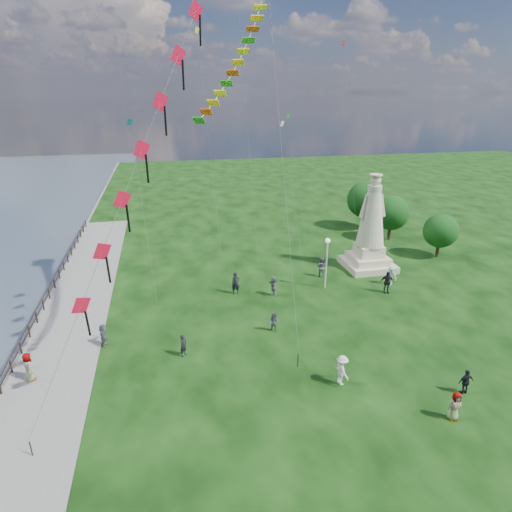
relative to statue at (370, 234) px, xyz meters
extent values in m
cube|color=slate|center=(-28.35, -6.77, -3.57)|extent=(0.30, 160.00, 0.60)
cube|color=slate|center=(-25.85, -8.77, -3.32)|extent=(5.00, 60.00, 0.10)
cylinder|color=black|center=(-28.15, -12.77, -2.87)|extent=(0.11, 0.11, 1.00)
cylinder|color=black|center=(-28.15, -10.77, -2.87)|extent=(0.11, 0.11, 1.00)
cylinder|color=black|center=(-28.15, -8.77, -2.87)|extent=(0.11, 0.11, 1.00)
cylinder|color=black|center=(-28.15, -6.77, -2.87)|extent=(0.11, 0.11, 1.00)
cylinder|color=black|center=(-28.15, -4.77, -2.87)|extent=(0.11, 0.11, 1.00)
cylinder|color=black|center=(-28.15, -2.77, -2.87)|extent=(0.11, 0.11, 1.00)
cylinder|color=black|center=(-28.15, -0.77, -2.87)|extent=(0.11, 0.11, 1.00)
cylinder|color=black|center=(-28.15, 1.23, -2.87)|extent=(0.11, 0.11, 1.00)
cylinder|color=black|center=(-28.15, 3.23, -2.87)|extent=(0.11, 0.11, 1.00)
cylinder|color=black|center=(-28.15, 5.23, -2.87)|extent=(0.11, 0.11, 1.00)
cylinder|color=black|center=(-28.15, 7.23, -2.87)|extent=(0.11, 0.11, 1.00)
cylinder|color=black|center=(-28.15, 9.23, -2.87)|extent=(0.11, 0.11, 1.00)
cylinder|color=black|center=(-28.15, 11.23, -2.87)|extent=(0.11, 0.11, 1.00)
cylinder|color=black|center=(-28.15, 13.23, -2.87)|extent=(0.11, 0.11, 1.00)
cylinder|color=black|center=(-28.15, 15.23, -2.87)|extent=(0.11, 0.11, 1.00)
cylinder|color=black|center=(-28.15, 17.23, -2.87)|extent=(0.11, 0.11, 1.00)
cylinder|color=black|center=(-28.15, 19.23, -2.87)|extent=(0.11, 0.11, 1.00)
cube|color=black|center=(-28.15, -6.77, -2.39)|extent=(0.06, 52.00, 0.06)
cube|color=black|center=(-28.15, -6.77, -2.82)|extent=(0.06, 52.00, 0.06)
cube|color=beige|center=(0.00, 0.00, -3.05)|extent=(4.40, 4.40, 0.63)
cube|color=beige|center=(0.00, 0.00, -2.43)|extent=(3.35, 3.35, 0.63)
cube|color=beige|center=(0.00, 0.00, -1.59)|extent=(2.31, 2.31, 1.04)
cylinder|color=beige|center=(0.00, 0.00, 4.35)|extent=(1.26, 1.26, 0.42)
sphere|color=beige|center=(0.00, 0.00, 4.99)|extent=(0.96, 0.96, 0.96)
cylinder|color=beige|center=(0.00, 0.00, 5.49)|extent=(1.15, 1.15, 0.10)
cylinder|color=silver|center=(-5.64, -3.51, -1.28)|extent=(0.13, 0.13, 4.17)
sphere|color=white|center=(-5.64, -3.51, 0.93)|extent=(0.42, 0.42, 0.42)
cylinder|color=#382314|center=(6.17, 7.18, -2.41)|extent=(0.36, 0.36, 1.92)
sphere|color=#0E350F|center=(6.17, 7.18, -0.25)|extent=(3.83, 3.83, 3.83)
cylinder|color=#382314|center=(8.25, 1.13, -2.52)|extent=(0.36, 0.36, 1.69)
sphere|color=#0E350F|center=(8.25, 1.13, -0.62)|extent=(3.39, 3.39, 3.39)
cylinder|color=#382314|center=(5.26, 11.83, -2.26)|extent=(0.36, 0.36, 2.21)
sphere|color=#0E350F|center=(5.26, 11.83, 0.23)|extent=(4.43, 4.43, 4.43)
imported|color=black|center=(-18.06, -11.06, -2.61)|extent=(0.63, 0.65, 1.51)
imported|color=#595960|center=(-11.73, -9.49, -2.62)|extent=(0.84, 0.82, 1.50)
imported|color=silver|center=(-9.43, -15.86, -2.45)|extent=(0.80, 1.28, 1.84)
imported|color=black|center=(-3.06, -18.12, -2.61)|extent=(0.90, 0.47, 1.52)
imported|color=#595960|center=(-4.96, -19.77, -2.56)|extent=(0.82, 0.54, 1.61)
imported|color=#595960|center=(-23.12, -8.75, -2.58)|extent=(0.90, 1.55, 1.57)
imported|color=black|center=(-13.28, -2.95, -2.41)|extent=(0.71, 0.48, 1.91)
imported|color=#595960|center=(-5.10, -1.04, -2.46)|extent=(1.03, 0.91, 1.81)
imported|color=silver|center=(0.16, -4.04, -2.50)|extent=(1.08, 1.25, 1.73)
imported|color=black|center=(-0.99, -5.47, -2.40)|extent=(1.24, 0.85, 1.93)
imported|color=#595960|center=(-26.85, -11.77, -2.48)|extent=(0.80, 1.00, 1.77)
imported|color=#595960|center=(-10.31, -3.92, -2.52)|extent=(0.70, 1.58, 1.70)
cylinder|color=black|center=(-25.35, -17.77, -2.92)|extent=(0.06, 0.06, 0.90)
cube|color=red|center=(-22.77, -15.25, 2.87)|extent=(0.87, 0.64, 1.03)
cube|color=black|center=(-22.59, -15.35, 1.92)|extent=(0.10, 0.28, 1.48)
cube|color=red|center=(-21.66, -14.17, 5.12)|extent=(0.87, 0.64, 1.03)
cube|color=black|center=(-21.48, -14.27, 4.17)|extent=(0.10, 0.28, 1.48)
cube|color=red|center=(-20.56, -13.09, 7.36)|extent=(0.87, 0.64, 1.03)
cube|color=black|center=(-20.38, -13.19, 6.41)|extent=(0.10, 0.28, 1.48)
cube|color=red|center=(-19.45, -12.01, 9.61)|extent=(0.87, 0.64, 1.03)
cube|color=black|center=(-19.27, -12.11, 8.66)|extent=(0.10, 0.28, 1.48)
cube|color=red|center=(-18.34, -10.93, 11.85)|extent=(0.87, 0.64, 1.03)
cube|color=black|center=(-18.16, -11.03, 10.90)|extent=(0.10, 0.28, 1.48)
cube|color=red|center=(-17.24, -9.85, 14.10)|extent=(0.87, 0.64, 1.03)
cube|color=black|center=(-17.06, -9.95, 13.15)|extent=(0.10, 0.28, 1.48)
cube|color=red|center=(-16.13, -8.77, 16.34)|extent=(0.87, 0.64, 1.03)
cube|color=black|center=(-15.95, -8.87, 15.39)|extent=(0.10, 0.28, 1.48)
cylinder|color=black|center=(-11.35, -13.77, -2.92)|extent=(0.06, 0.06, 0.90)
cube|color=yellow|center=(-13.08, -10.74, 16.30)|extent=(0.71, 0.64, 0.18)
cube|color=yellow|center=(-13.36, -11.20, 15.74)|extent=(0.71, 0.66, 0.19)
cube|color=#FF4E10|center=(-13.66, -11.67, 15.19)|extent=(0.70, 0.67, 0.20)
cube|color=#1D901A|center=(-13.98, -12.13, 14.65)|extent=(0.70, 0.68, 0.22)
cube|color=yellow|center=(-14.31, -12.59, 14.12)|extent=(0.69, 0.69, 0.23)
cube|color=yellow|center=(-14.66, -13.05, 13.62)|extent=(0.68, 0.69, 0.24)
cube|color=#FF4E10|center=(-15.02, -13.51, 13.13)|extent=(0.67, 0.69, 0.26)
cube|color=#1D901A|center=(-15.38, -13.96, 12.68)|extent=(0.66, 0.69, 0.27)
cube|color=yellow|center=(-15.75, -14.41, 12.26)|extent=(0.65, 0.68, 0.28)
cube|color=yellow|center=(-16.12, -14.86, 11.87)|extent=(0.63, 0.68, 0.29)
cube|color=#FF4E10|center=(-16.49, -15.30, 11.52)|extent=(0.61, 0.67, 0.30)
cube|color=#1D901A|center=(-16.86, -15.74, 11.20)|extent=(0.60, 0.66, 0.31)
cube|color=teal|center=(-20.72, 1.92, 10.11)|extent=(0.51, 0.39, 0.57)
cylinder|color=#595959|center=(-20.22, -0.58, 3.40)|extent=(1.02, 5.02, 13.44)
cube|color=silver|center=(-7.39, 4.79, 9.63)|extent=(0.51, 0.39, 0.57)
cylinder|color=#595959|center=(-6.89, 2.29, 3.16)|extent=(1.02, 5.02, 12.95)
cube|color=red|center=(0.38, 10.15, 16.93)|extent=(0.51, 0.39, 0.57)
cylinder|color=#595959|center=(0.88, 7.65, 6.81)|extent=(1.02, 5.02, 20.25)
cube|color=yellow|center=(-14.21, 11.09, 17.85)|extent=(0.51, 0.39, 0.57)
cylinder|color=#595959|center=(-13.71, 8.59, 7.26)|extent=(1.02, 5.02, 21.17)
cube|color=#1D901A|center=(-4.41, 12.96, 9.85)|extent=(0.51, 0.39, 0.57)
cylinder|color=#595959|center=(-3.91, 10.46, 3.27)|extent=(1.02, 5.02, 13.17)
cylinder|color=#595959|center=(-10.58, 5.26, 9.87)|extent=(1.02, 5.02, 26.37)
camera|label=1|loc=(-18.59, -34.65, 12.29)|focal=30.00mm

